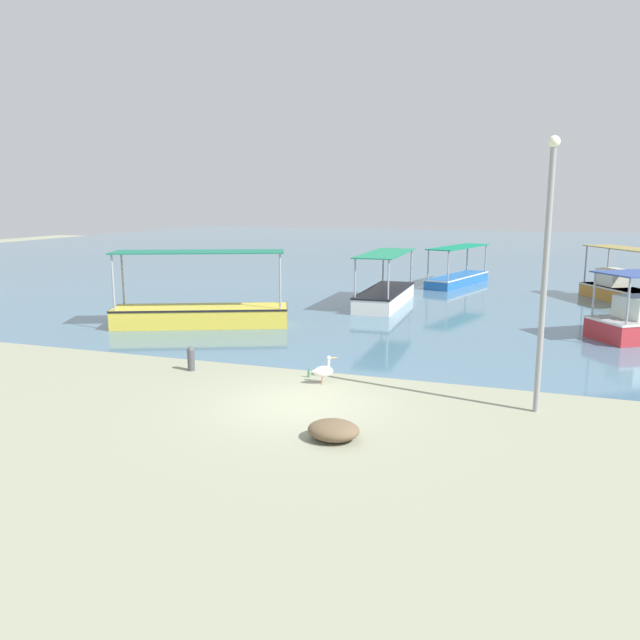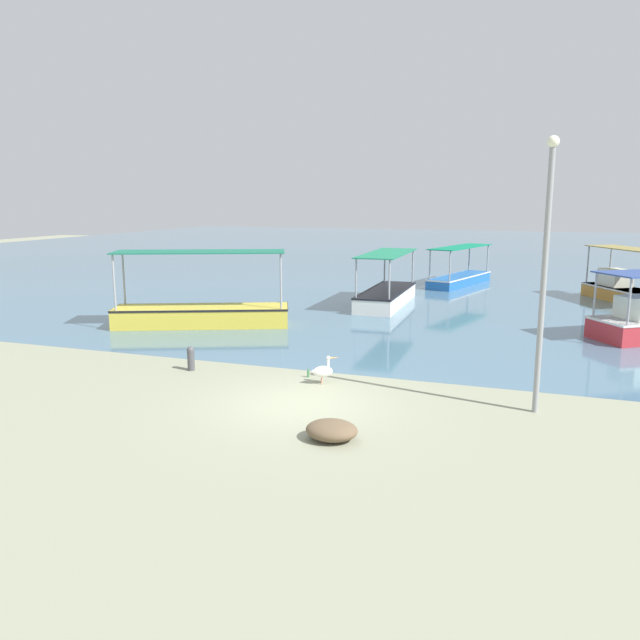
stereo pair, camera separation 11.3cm
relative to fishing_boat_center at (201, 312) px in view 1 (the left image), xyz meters
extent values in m
plane|color=gray|center=(7.30, -7.93, -0.59)|extent=(120.00, 120.00, 0.00)
cube|color=slate|center=(7.30, 40.07, -0.58)|extent=(110.00, 90.00, 0.00)
cube|color=gold|center=(0.00, 0.00, -0.18)|extent=(7.09, 4.28, 0.80)
cube|color=black|center=(0.00, 0.00, 0.18)|extent=(7.14, 4.34, 0.08)
cylinder|color=#99999E|center=(2.69, 1.94, 1.31)|extent=(0.08, 0.08, 2.19)
cylinder|color=#99999E|center=(3.27, 0.55, 1.31)|extent=(0.08, 0.08, 2.19)
cylinder|color=#99999E|center=(-3.27, -0.55, 1.31)|extent=(0.08, 0.08, 2.19)
cylinder|color=#99999E|center=(-2.69, -1.94, 1.31)|extent=(0.08, 0.08, 2.19)
cube|color=#1B6850|center=(0.00, 0.00, 2.43)|extent=(6.94, 4.30, 0.05)
cube|color=white|center=(5.91, 7.45, -0.20)|extent=(1.85, 6.37, 0.76)
cube|color=black|center=(5.91, 7.45, 0.14)|extent=(1.89, 6.41, 0.08)
cylinder|color=#99999E|center=(6.71, 4.54, 1.05)|extent=(0.08, 0.08, 1.73)
cylinder|color=#99999E|center=(5.21, 4.52, 1.05)|extent=(0.08, 0.08, 1.73)
cylinder|color=#99999E|center=(6.62, 10.39, 1.05)|extent=(0.08, 0.08, 1.73)
cylinder|color=#99999E|center=(5.11, 10.36, 1.05)|extent=(0.08, 0.08, 1.73)
cube|color=#1F7955|center=(5.91, 7.45, 1.94)|extent=(1.94, 6.17, 0.05)
cylinder|color=#99999E|center=(14.84, 2.94, 1.03)|extent=(0.08, 0.08, 1.62)
cylinder|color=#99999E|center=(15.82, 1.51, 1.03)|extent=(0.08, 0.08, 1.62)
cube|color=silver|center=(16.41, 2.96, 0.61)|extent=(1.83, 1.86, 0.80)
cube|color=orange|center=(17.29, 11.98, -0.25)|extent=(4.40, 6.12, 0.67)
cube|color=silver|center=(17.29, 11.98, 0.05)|extent=(4.45, 6.18, 0.08)
cylinder|color=#99999E|center=(16.48, 14.77, 1.07)|extent=(0.08, 0.08, 1.96)
cylinder|color=#99999E|center=(15.32, 14.11, 1.07)|extent=(0.08, 0.08, 1.96)
cube|color=olive|center=(17.29, 11.98, 2.08)|extent=(4.38, 6.00, 0.05)
cube|color=beige|center=(16.61, 13.18, 0.53)|extent=(1.67, 1.81, 0.87)
cube|color=blue|center=(8.39, 16.17, -0.30)|extent=(3.16, 6.49, 0.57)
cube|color=silver|center=(8.39, 16.17, -0.05)|extent=(3.21, 6.54, 0.08)
cylinder|color=#99999E|center=(8.61, 19.14, 0.83)|extent=(0.08, 0.08, 1.68)
cylinder|color=#99999E|center=(9.79, 18.80, 0.83)|extent=(0.08, 0.08, 1.68)
cylinder|color=#99999E|center=(7.00, 13.53, 0.83)|extent=(0.08, 0.08, 1.68)
cylinder|color=#99999E|center=(8.17, 13.19, 0.83)|extent=(0.08, 0.08, 1.68)
cube|color=#0E7A54|center=(8.39, 16.17, 1.69)|extent=(3.20, 6.33, 0.05)
cylinder|color=#E0997A|center=(7.23, -6.06, -0.48)|extent=(0.03, 0.03, 0.22)
cylinder|color=#E0997A|center=(7.29, -6.15, -0.48)|extent=(0.03, 0.03, 0.22)
ellipsoid|color=white|center=(7.29, -6.09, -0.23)|extent=(0.62, 0.54, 0.32)
ellipsoid|color=white|center=(7.07, -6.22, -0.21)|extent=(0.20, 0.19, 0.10)
cylinder|color=white|center=(7.42, -6.00, 0.00)|extent=(0.07, 0.07, 0.26)
sphere|color=white|center=(7.42, -6.00, 0.16)|extent=(0.11, 0.11, 0.11)
cone|color=#E5933F|center=(7.56, -5.92, 0.15)|extent=(0.28, 0.21, 0.06)
cylinder|color=gray|center=(12.90, -6.60, 2.53)|extent=(0.14, 0.14, 6.22)
sphere|color=#EAEACC|center=(12.90, -6.60, 5.75)|extent=(0.28, 0.28, 0.28)
cylinder|color=#47474C|center=(3.08, -6.05, -0.29)|extent=(0.21, 0.21, 0.60)
sphere|color=#4C4C51|center=(3.08, -6.05, 0.04)|extent=(0.22, 0.22, 0.22)
ellipsoid|color=brown|center=(8.80, -9.91, -0.38)|extent=(1.13, 0.96, 0.42)
cylinder|color=#3F7F4C|center=(6.67, -5.59, -0.49)|extent=(0.07, 0.07, 0.20)
cylinder|color=#3F7F4C|center=(6.67, -5.59, -0.35)|extent=(0.03, 0.03, 0.07)
camera|label=1|loc=(12.61, -21.97, 4.48)|focal=35.00mm
camera|label=2|loc=(12.71, -21.93, 4.48)|focal=35.00mm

